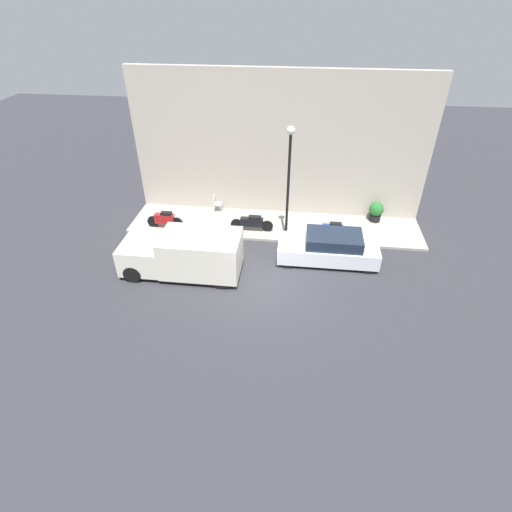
# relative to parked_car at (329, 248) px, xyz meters

# --- Properties ---
(ground_plane) EXTENTS (60.00, 60.00, 0.00)m
(ground_plane) POSITION_rel_parked_car_xyz_m (-2.06, 2.57, -0.64)
(ground_plane) COLOR #2D2D33
(sidewalk) EXTENTS (2.86, 14.27, 0.12)m
(sidewalk) POSITION_rel_parked_car_xyz_m (2.63, 2.57, -0.58)
(sidewalk) COLOR gray
(sidewalk) RESTS_ON ground_plane
(building_facade) EXTENTS (0.30, 14.27, 7.07)m
(building_facade) POSITION_rel_parked_car_xyz_m (4.21, 2.57, 2.89)
(building_facade) COLOR #B2A899
(building_facade) RESTS_ON ground_plane
(parked_car) EXTENTS (1.71, 4.28, 1.34)m
(parked_car) POSITION_rel_parked_car_xyz_m (0.00, 0.00, 0.00)
(parked_car) COLOR silver
(parked_car) RESTS_ON ground_plane
(delivery_van) EXTENTS (1.96, 4.90, 1.82)m
(delivery_van) POSITION_rel_parked_car_xyz_m (-1.59, 5.99, 0.29)
(delivery_van) COLOR silver
(delivery_van) RESTS_ON ground_plane
(motorcycle_black) EXTENTS (0.30, 2.05, 0.77)m
(motorcycle_black) POSITION_rel_parked_car_xyz_m (1.96, 3.60, -0.11)
(motorcycle_black) COLOR black
(motorcycle_black) RESTS_ON sidewalk
(motorcycle_blue) EXTENTS (0.30, 1.81, 0.85)m
(motorcycle_blue) POSITION_rel_parked_car_xyz_m (1.61, -0.20, -0.07)
(motorcycle_blue) COLOR navy
(motorcycle_blue) RESTS_ON sidewalk
(motorcycle_red) EXTENTS (0.30, 1.76, 0.84)m
(motorcycle_red) POSITION_rel_parked_car_xyz_m (1.74, 7.87, -0.08)
(motorcycle_red) COLOR #B21E1E
(motorcycle_red) RESTS_ON sidewalk
(streetlamp) EXTENTS (0.35, 0.35, 5.24)m
(streetlamp) POSITION_rel_parked_car_xyz_m (1.48, 1.94, 2.93)
(streetlamp) COLOR black
(streetlamp) RESTS_ON sidewalk
(potted_plant) EXTENTS (0.71, 0.71, 1.00)m
(potted_plant) POSITION_rel_parked_car_xyz_m (3.62, -2.44, 0.01)
(potted_plant) COLOR black
(potted_plant) RESTS_ON sidewalk
(cafe_chair) EXTENTS (0.40, 0.40, 0.86)m
(cafe_chair) POSITION_rel_parked_car_xyz_m (3.70, 5.69, -0.03)
(cafe_chair) COLOR silver
(cafe_chair) RESTS_ON sidewalk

